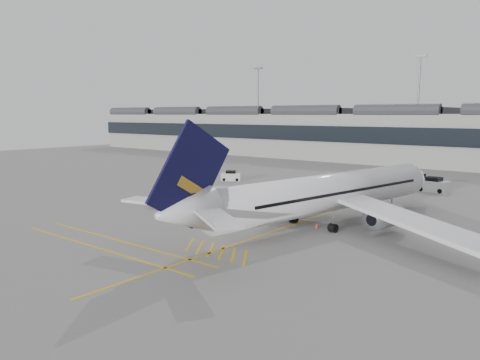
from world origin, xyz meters
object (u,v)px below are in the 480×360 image
Objects in this scene: ramp_agent_a at (277,214)px; pushback_tug at (162,201)px; baggage_cart_a at (245,205)px; belt_loader at (295,202)px; ramp_agent_b at (237,210)px; airliner_main at (325,194)px.

ramp_agent_a is 0.67× the size of pushback_tug.
ramp_agent_a is at bearing -7.69° from baggage_cart_a.
belt_loader is 7.40m from baggage_cart_a.
ramp_agent_a is (2.88, -8.15, 0.33)m from belt_loader.
airliner_main is at bearing 173.61° from ramp_agent_b.
belt_loader is 2.61× the size of ramp_agent_b.
ramp_agent_a is 0.98× the size of ramp_agent_b.
belt_loader is at bearing -126.06° from ramp_agent_b.
baggage_cart_a is (-2.23, -7.05, 0.39)m from belt_loader.
belt_loader is at bearing 76.94° from baggage_cart_a.
airliner_main is 15.29× the size of pushback_tug.
airliner_main reaches higher than pushback_tug.
baggage_cart_a is at bearing -94.71° from belt_loader.
belt_loader is (-7.22, 6.06, -2.58)m from airliner_main.
baggage_cart_a reaches higher than pushback_tug.
belt_loader is at bearing 40.24° from pushback_tug.
ramp_agent_a reaches higher than pushback_tug.
airliner_main reaches higher than ramp_agent_a.
airliner_main is 9.78m from belt_loader.
ramp_agent_a is at bearing -57.71° from belt_loader.
pushback_tug is at bearing -23.34° from ramp_agent_b.
baggage_cart_a is at bearing 104.32° from ramp_agent_a.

